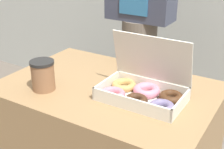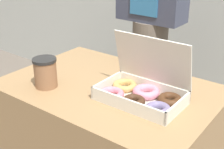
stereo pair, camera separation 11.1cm
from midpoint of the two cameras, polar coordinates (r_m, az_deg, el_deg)
name	(u,v)px [view 1 (the left image)]	position (r m, az deg, el deg)	size (l,w,h in m)	color
donut_box	(143,90)	(1.21, 3.12, -2.96)	(0.34, 0.22, 0.25)	silver
coffee_cup	(43,75)	(1.32, -14.88, -0.17)	(0.10, 0.10, 0.13)	#8C6042
person_customer	(140,12)	(1.82, 3.43, 11.36)	(0.38, 0.22, 1.68)	#665B51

